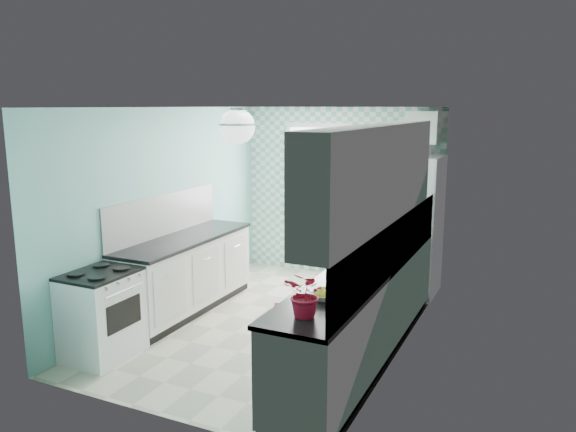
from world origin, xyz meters
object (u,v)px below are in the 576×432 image
at_px(microwave, 412,145).
at_px(potted_plant, 307,294).
at_px(ceiling_light, 237,126).
at_px(fridge, 408,225).
at_px(fruit_bowl, 327,296).
at_px(stove, 102,313).
at_px(sink, 387,250).

bearing_deg(microwave, potted_plant, 90.22).
height_order(ceiling_light, potted_plant, ceiling_light).
bearing_deg(ceiling_light, fridge, 67.02).
distance_m(ceiling_light, microwave, 2.86).
distance_m(fruit_bowl, microwave, 3.42).
distance_m(ceiling_light, fruit_bowl, 1.92).
height_order(stove, microwave, microwave).
relative_size(ceiling_light, fridge, 0.19).
height_order(fridge, microwave, microwave).
height_order(ceiling_light, fridge, ceiling_light).
bearing_deg(microwave, ceiling_light, 65.84).
xyz_separation_m(fridge, stove, (-2.31, -3.33, -0.48)).
relative_size(fridge, potted_plant, 5.10).
bearing_deg(fridge, ceiling_light, -111.52).
bearing_deg(sink, potted_plant, -90.36).
xyz_separation_m(ceiling_light, stove, (-1.20, -0.72, -1.86)).
xyz_separation_m(fridge, potted_plant, (0.09, -3.69, 0.19)).
bearing_deg(potted_plant, sink, 89.89).
height_order(fridge, sink, fridge).
distance_m(stove, fruit_bowl, 2.45).
bearing_deg(fruit_bowl, sink, 89.86).
xyz_separation_m(ceiling_light, fruit_bowl, (1.20, -0.64, -1.35)).
bearing_deg(fruit_bowl, potted_plant, -90.00).
relative_size(fridge, stove, 2.14).
height_order(fruit_bowl, potted_plant, potted_plant).
xyz_separation_m(stove, fruit_bowl, (2.40, 0.08, 0.51)).
xyz_separation_m(fruit_bowl, microwave, (-0.09, 3.25, 1.04)).
distance_m(sink, potted_plant, 2.28).
height_order(sink, microwave, microwave).
bearing_deg(stove, sink, 34.73).
distance_m(fruit_bowl, potted_plant, 0.46).
distance_m(fridge, stove, 4.08).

